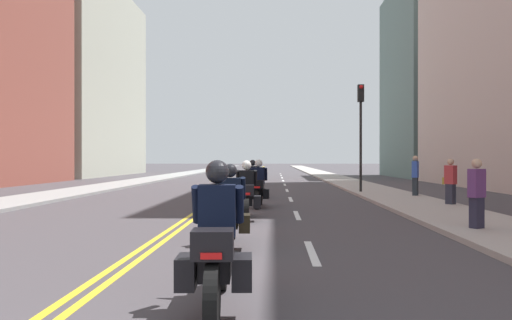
# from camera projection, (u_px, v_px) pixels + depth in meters

# --- Properties ---
(ground_plane) EXTENTS (264.00, 264.00, 0.00)m
(ground_plane) POSITION_uv_depth(u_px,v_px,m) (250.00, 176.00, 49.18)
(ground_plane) COLOR #433F43
(sidewalk_left) EXTENTS (2.69, 144.00, 0.12)m
(sidewalk_left) POSITION_uv_depth(u_px,v_px,m) (174.00, 176.00, 49.45)
(sidewalk_left) COLOR gray
(sidewalk_left) RESTS_ON ground
(sidewalk_right) EXTENTS (2.69, 144.00, 0.12)m
(sidewalk_right) POSITION_uv_depth(u_px,v_px,m) (327.00, 176.00, 48.92)
(sidewalk_right) COLOR #AAA29B
(sidewalk_right) RESTS_ON ground
(centreline_yellow_inner) EXTENTS (0.12, 132.00, 0.01)m
(centreline_yellow_inner) POSITION_uv_depth(u_px,v_px,m) (249.00, 176.00, 49.19)
(centreline_yellow_inner) COLOR yellow
(centreline_yellow_inner) RESTS_ON ground
(centreline_yellow_outer) EXTENTS (0.12, 132.00, 0.01)m
(centreline_yellow_outer) POSITION_uv_depth(u_px,v_px,m) (251.00, 176.00, 49.18)
(centreline_yellow_outer) COLOR yellow
(centreline_yellow_outer) RESTS_ON ground
(lane_dashes_white) EXTENTS (0.14, 56.40, 0.01)m
(lane_dashes_white) POSITION_uv_depth(u_px,v_px,m) (286.00, 187.00, 30.09)
(lane_dashes_white) COLOR silver
(lane_dashes_white) RESTS_ON ground
(building_left_2) EXTENTS (6.41, 20.77, 19.01)m
(building_left_2) POSITION_uv_depth(u_px,v_px,m) (89.00, 81.00, 52.14)
(building_left_2) COLOR #B6B6A3
(building_left_2) RESTS_ON ground
(building_right_2) EXTENTS (8.14, 13.14, 17.42)m
(building_right_2) POSITION_uv_depth(u_px,v_px,m) (439.00, 81.00, 46.82)
(building_right_2) COLOR slate
(building_right_2) RESTS_ON ground
(motorcycle_0) EXTENTS (0.78, 2.25, 1.64)m
(motorcycle_0) POSITION_uv_depth(u_px,v_px,m) (217.00, 251.00, 5.58)
(motorcycle_0) COLOR black
(motorcycle_0) RESTS_ON ground
(motorcycle_1) EXTENTS (0.78, 2.18, 1.56)m
(motorcycle_1) POSITION_uv_depth(u_px,v_px,m) (230.00, 213.00, 9.74)
(motorcycle_1) COLOR black
(motorcycle_1) RESTS_ON ground
(motorcycle_2) EXTENTS (0.78, 2.20, 1.61)m
(motorcycle_2) POSITION_uv_depth(u_px,v_px,m) (246.00, 196.00, 13.98)
(motorcycle_2) COLOR black
(motorcycle_2) RESTS_ON ground
(motorcycle_3) EXTENTS (0.78, 2.17, 1.64)m
(motorcycle_3) POSITION_uv_depth(u_px,v_px,m) (258.00, 188.00, 17.58)
(motorcycle_3) COLOR black
(motorcycle_3) RESTS_ON ground
(motorcycle_4) EXTENTS (0.78, 2.29, 1.62)m
(motorcycle_4) POSITION_uv_depth(u_px,v_px,m) (253.00, 182.00, 22.03)
(motorcycle_4) COLOR black
(motorcycle_4) RESTS_ON ground
(traffic_light_near) EXTENTS (0.28, 0.38, 5.13)m
(traffic_light_near) POSITION_uv_depth(u_px,v_px,m) (361.00, 119.00, 24.22)
(traffic_light_near) COLOR black
(traffic_light_near) RESTS_ON ground
(pedestrian_0) EXTENTS (0.41, 0.48, 1.66)m
(pedestrian_0) POSITION_uv_depth(u_px,v_px,m) (450.00, 182.00, 17.51)
(pedestrian_0) COLOR #282A39
(pedestrian_0) RESTS_ON ground
(pedestrian_1) EXTENTS (0.42, 0.38, 1.66)m
(pedestrian_1) POSITION_uv_depth(u_px,v_px,m) (477.00, 195.00, 11.41)
(pedestrian_1) COLOR #262438
(pedestrian_1) RESTS_ON ground
(pedestrian_2) EXTENTS (0.36, 0.50, 1.79)m
(pedestrian_2) POSITION_uv_depth(u_px,v_px,m) (415.00, 176.00, 21.63)
(pedestrian_2) COLOR #252D35
(pedestrian_2) RESTS_ON ground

